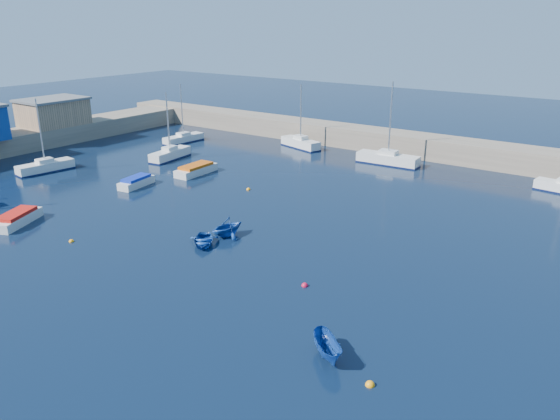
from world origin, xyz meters
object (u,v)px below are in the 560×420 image
Objects in this scene: sailboat_5 at (301,143)px; motorboat_0 at (17,218)px; brick_shed_a at (53,113)px; dinghy_center at (203,241)px; motorboat_1 at (136,182)px; motorboat_2 at (196,169)px; sailboat_6 at (388,159)px; sailboat_3 at (170,154)px; sailboat_2 at (45,166)px; dinghy_right at (328,348)px; sailboat_4 at (184,138)px; dinghy_left at (227,227)px.

sailboat_5 is 1.65× the size of motorboat_0.
brick_shed_a reaches higher than dinghy_center.
motorboat_1 is 7.28m from motorboat_2.
sailboat_5 is 0.87× the size of sailboat_6.
sailboat_6 is at bearing 23.33° from sailboat_3.
motorboat_0 is at bearing 161.79° from dinghy_center.
motorboat_0 is 20.34m from motorboat_2.
sailboat_2 is 2.75× the size of dinghy_right.
sailboat_6 reaches higher than motorboat_0.
sailboat_5 is 34.19m from dinghy_center.
dinghy_right reaches higher than dinghy_center.
sailboat_6 is 1.90× the size of motorboat_0.
dinghy_center is at bearing -142.79° from sailboat_5.
dinghy_center is at bearing -19.78° from brick_shed_a.
motorboat_0 is at bearing -32.32° from sailboat_2.
sailboat_3 is at bearing -50.35° from sailboat_4.
sailboat_5 reaches higher than sailboat_4.
sailboat_5 reaches higher than sailboat_3.
sailboat_6 reaches higher than sailboat_5.
sailboat_2 is 17.20m from motorboat_0.
dinghy_left reaches higher than dinghy_center.
dinghy_right is at bearing -128.40° from sailboat_5.
sailboat_2 reaches higher than dinghy_center.
motorboat_2 is 20.44m from dinghy_center.
brick_shed_a is 2.64× the size of dinghy_left.
dinghy_right is at bearing -33.98° from motorboat_1.
dinghy_center is (15.95, 5.89, -0.18)m from motorboat_0.
sailboat_5 is at bearing 59.73° from motorboat_0.
motorboat_2 is (-15.68, -16.41, -0.16)m from sailboat_6.
dinghy_left is at bearing -40.91° from motorboat_2.
sailboat_4 is at bearing 85.65° from motorboat_0.
dinghy_left reaches higher than dinghy_right.
sailboat_2 is 2.73× the size of dinghy_left.
dinghy_right is (42.83, -32.58, 0.03)m from sailboat_4.
motorboat_2 is at bearing -1.39° from brick_shed_a.
sailboat_6 is 3.24× the size of dinghy_right.
motorboat_1 is 17.83m from dinghy_center.
motorboat_0 is at bearing 152.29° from sailboat_6.
sailboat_6 reaches higher than motorboat_1.
dinghy_left is at bearing -140.68° from sailboat_5.
motorboat_0 is (25.97, -20.96, -3.59)m from brick_shed_a.
sailboat_3 is at bearing 6.88° from brick_shed_a.
motorboat_2 is 1.78× the size of dinghy_left.
motorboat_2 is 36.95m from dinghy_right.
motorboat_2 is at bearing 96.71° from dinghy_center.
motorboat_1 is at bearing 173.34° from dinghy_left.
sailboat_5 is 2.81× the size of dinghy_right.
motorboat_2 is at bearing 96.42° from dinghy_right.
sailboat_4 is 0.83× the size of sailboat_6.
dinghy_center is at bearing 175.11° from sailboat_6.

